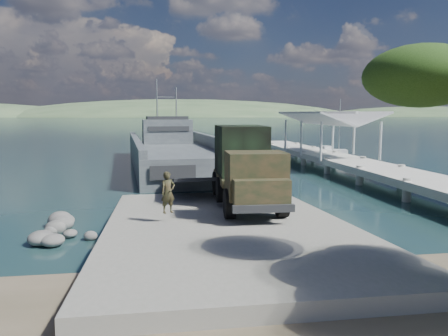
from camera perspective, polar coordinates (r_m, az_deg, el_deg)
ground at (r=19.84m, az=-0.22°, el=-7.72°), size 1400.00×1400.00×0.00m
boat_ramp at (r=18.82m, az=0.23°, el=-7.76°), size 10.00×18.00×0.50m
shoreline_rocks at (r=20.40m, az=-18.10°, el=-7.67°), size 3.20×5.60×0.90m
distant_headlands at (r=581.39m, az=-3.54°, el=6.70°), size 1000.00×240.00×48.00m
pier at (r=41.07m, az=14.00°, el=2.09°), size 6.40×44.00×6.10m
landing_craft at (r=42.30m, az=-6.10°, el=1.32°), size 10.50×33.22×9.73m
military_truck at (r=22.10m, az=2.78°, el=0.30°), size 3.06×8.59×3.93m
soldier at (r=18.69m, az=-7.31°, el=-4.35°), size 0.77×0.66×1.77m
sailboat_near at (r=49.75m, az=14.76°, el=1.50°), size 3.06×5.82×6.81m
sailboat_far at (r=57.27m, az=12.73°, el=2.22°), size 2.21×4.85×5.70m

